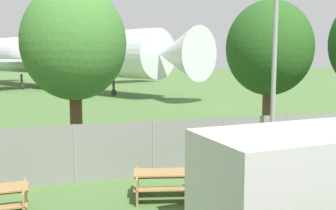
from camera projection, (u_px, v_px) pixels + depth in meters
perimeter_fence at (153, 149)px, 13.06m from camera, size 56.07×0.07×1.88m
airplane at (48, 55)px, 48.34m from camera, size 34.76×42.72×13.66m
portable_cabin at (298, 183)px, 8.80m from camera, size 4.70×2.93×2.36m
picnic_bench_near_cabin at (166, 181)px, 11.12m from camera, size 2.08×1.76×0.76m
tree_behind_benches at (74, 44)px, 14.60m from camera, size 3.89×3.89×6.63m
tree_far_right at (269, 48)px, 17.84m from camera, size 3.93×3.93×6.53m
light_mast at (275, 50)px, 13.29m from camera, size 0.44×0.44×6.75m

